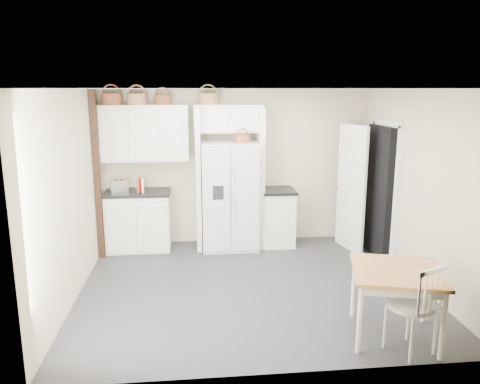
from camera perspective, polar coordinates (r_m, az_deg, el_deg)
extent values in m
plane|color=#25242C|center=(6.43, 1.34, -11.37)|extent=(4.50, 4.50, 0.00)
plane|color=white|center=(5.88, 1.47, 12.49)|extent=(4.50, 4.50, 0.00)
plane|color=#BDB68D|center=(7.98, -0.43, 3.10)|extent=(4.50, 0.00, 4.50)
plane|color=#BDB68D|center=(6.16, -19.84, -0.44)|extent=(0.00, 4.00, 4.00)
plane|color=#BDB68D|center=(6.69, 20.89, 0.45)|extent=(0.00, 4.00, 4.00)
cube|color=silver|center=(7.68, -1.27, -0.45)|extent=(0.91, 0.73, 1.76)
cube|color=white|center=(7.88, -12.21, -3.51)|extent=(1.01, 0.64, 0.94)
cube|color=white|center=(7.96, 4.55, -3.18)|extent=(0.52, 0.62, 0.92)
cube|color=#9C662E|center=(5.34, 18.35, -12.74)|extent=(1.11, 1.11, 0.76)
cube|color=white|center=(5.06, 20.23, -12.83)|extent=(0.62, 0.60, 1.00)
cube|color=black|center=(7.76, -12.38, -0.04)|extent=(1.05, 0.68, 0.04)
cube|color=black|center=(7.84, 4.61, 0.19)|extent=(0.56, 0.67, 0.04)
cube|color=silver|center=(7.73, -14.54, 0.69)|extent=(0.32, 0.24, 0.19)
cube|color=red|center=(7.65, -12.20, 0.83)|extent=(0.06, 0.16, 0.23)
cube|color=white|center=(7.65, -11.81, 0.81)|extent=(0.05, 0.15, 0.22)
cylinder|color=brown|center=(7.76, -15.39, 10.86)|extent=(0.31, 0.31, 0.18)
cylinder|color=#9F5F3B|center=(7.71, -12.45, 11.00)|extent=(0.30, 0.30, 0.18)
cylinder|color=brown|center=(7.68, -9.40, 11.02)|extent=(0.26, 0.26, 0.15)
cylinder|color=#9F5F3B|center=(7.67, -3.90, 11.25)|extent=(0.32, 0.32, 0.18)
cylinder|color=brown|center=(7.45, 0.29, 6.49)|extent=(0.22, 0.22, 0.12)
cube|color=white|center=(7.73, -11.53, 7.04)|extent=(1.40, 0.34, 0.90)
cube|color=white|center=(7.70, -1.44, 8.94)|extent=(1.12, 0.34, 0.45)
cube|color=white|center=(7.67, -5.12, 1.53)|extent=(0.08, 0.60, 2.30)
cube|color=white|center=(7.75, 2.44, 1.69)|extent=(0.08, 0.60, 2.30)
cube|color=black|center=(7.44, -17.05, 1.87)|extent=(0.09, 0.09, 2.60)
cube|color=black|center=(7.59, 16.78, -0.03)|extent=(0.18, 0.85, 2.05)
cube|color=white|center=(7.77, 13.39, 0.44)|extent=(0.21, 0.79, 2.05)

